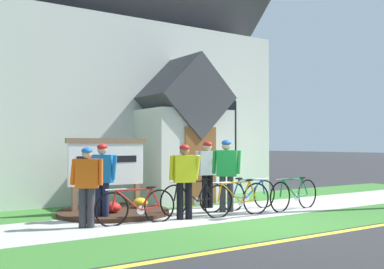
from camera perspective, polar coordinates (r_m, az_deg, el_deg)
The scene contains 19 objects.
ground at distance 12.94m, azimuth -3.03°, elevation -8.45°, with size 140.00×140.00×0.00m, color #2B2B2D.
sidewalk_slab at distance 10.13m, azimuth -4.79°, elevation -10.46°, with size 32.00×2.26×0.01m, color #B7B5AD.
grass_verge at distance 8.43m, azimuth 2.06°, elevation -12.37°, with size 32.00×1.82×0.01m, color #38722D.
church_lawn at distance 12.01m, azimuth -9.72°, elevation -8.98°, with size 24.00×1.97×0.01m, color #38722D.
curb_paint_stripe at distance 7.61m, azimuth 6.86°, elevation -13.59°, with size 28.00×0.16×0.01m, color yellow.
church_building at distance 17.27m, azimuth -18.24°, elevation 9.89°, with size 13.04×11.44×13.58m.
church_sign at distance 11.25m, azimuth -10.47°, elevation -3.60°, with size 2.01×0.17×1.78m.
flower_bed at distance 11.01m, azimuth -9.63°, elevation -9.35°, with size 2.58×2.58×0.34m.
bicycle_white at distance 11.81m, azimuth 12.53°, elevation -7.22°, with size 1.82×0.24×0.83m.
bicycle_orange at distance 11.71m, azimuth 7.05°, elevation -7.34°, with size 1.77×0.08×0.83m.
bicycle_blue at distance 9.57m, azimuth -6.86°, elevation -8.81°, with size 1.74×0.17×0.79m.
bicycle_red at distance 10.62m, azimuth 5.68°, elevation -7.93°, with size 1.81×0.14×0.85m.
bicycle_green at distance 10.80m, azimuth 0.23°, elevation -7.84°, with size 1.80×0.08×0.83m.
cyclist_in_orange_jersey at distance 11.13m, azimuth 4.27°, elevation -4.31°, with size 0.51×0.55×1.74m.
cyclist_in_red_jersey at distance 10.02m, azimuth -0.95°, elevation -5.13°, with size 0.60×0.40×1.63m.
cyclist_in_green_jersey at distance 10.05m, azimuth -11.03°, elevation -5.02°, with size 0.47×0.67×1.65m.
cyclist_in_blue_jersey at distance 11.82m, azimuth 1.92°, elevation -4.26°, with size 0.65×0.36×1.70m.
cyclist_in_yellow_jersey at distance 9.26m, azimuth -12.87°, elevation -5.68°, with size 0.53×0.48×1.57m.
roadside_conifer at distance 22.14m, azimuth 3.28°, elevation 6.12°, with size 3.90×3.90×7.06m.
Camera 1 is at (-6.52, -7.05, 1.64)m, focal length 43.17 mm.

